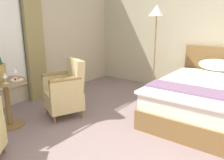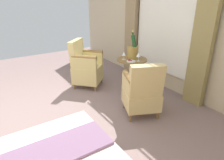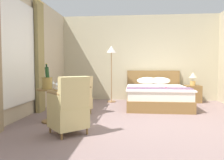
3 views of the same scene
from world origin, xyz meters
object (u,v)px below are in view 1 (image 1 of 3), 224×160
at_px(wine_glass_near_edge, 15,70).
at_px(snack_plate, 17,80).
at_px(floor_lamp_brass, 156,20).
at_px(side_table_round, 7,100).
at_px(bed, 217,98).
at_px(armchair_by_window, 66,91).
at_px(wine_glass_near_bucket, 5,76).

xyz_separation_m(wine_glass_near_edge, snack_plate, (0.13, -0.06, -0.11)).
relative_size(floor_lamp_brass, snack_plate, 10.68).
distance_m(side_table_round, snack_plate, 0.34).
xyz_separation_m(bed, armchair_by_window, (-1.97, -1.38, 0.10)).
bearing_deg(side_table_round, wine_glass_near_edge, 94.46).
bearing_deg(snack_plate, bed, 42.09).
distance_m(wine_glass_near_edge, armchair_by_window, 0.81).
bearing_deg(wine_glass_near_bucket, snack_plate, 100.31).
bearing_deg(wine_glass_near_edge, bed, 39.70).
xyz_separation_m(side_table_round, wine_glass_near_edge, (-0.01, 0.17, 0.41)).
bearing_deg(wine_glass_near_edge, side_table_round, -85.54).
xyz_separation_m(snack_plate, armchair_by_window, (0.27, 0.65, -0.28)).
xyz_separation_m(wine_glass_near_edge, armchair_by_window, (0.40, 0.59, -0.39)).
xyz_separation_m(floor_lamp_brass, wine_glass_near_edge, (-1.00, -2.52, -0.70)).
distance_m(wine_glass_near_bucket, snack_plate, 0.20).
relative_size(bed, floor_lamp_brass, 1.23).
height_order(floor_lamp_brass, snack_plate, floor_lamp_brass).
height_order(side_table_round, snack_plate, snack_plate).
bearing_deg(bed, wine_glass_near_bucket, -135.15).
height_order(wine_glass_near_edge, snack_plate, wine_glass_near_edge).
height_order(wine_glass_near_edge, armchair_by_window, armchair_by_window).
bearing_deg(bed, floor_lamp_brass, 158.09).
distance_m(bed, snack_plate, 3.04).
distance_m(bed, wine_glass_near_edge, 3.11).
height_order(wine_glass_near_bucket, snack_plate, wine_glass_near_bucket).
bearing_deg(armchair_by_window, side_table_round, -116.92).
height_order(side_table_round, armchair_by_window, armchair_by_window).
height_order(wine_glass_near_bucket, armchair_by_window, armchair_by_window).
relative_size(snack_plate, armchair_by_window, 0.18).
relative_size(wine_glass_near_bucket, wine_glass_near_edge, 0.90).
xyz_separation_m(bed, floor_lamp_brass, (-1.37, 0.55, 1.19)).
bearing_deg(bed, wine_glass_near_edge, -140.30).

